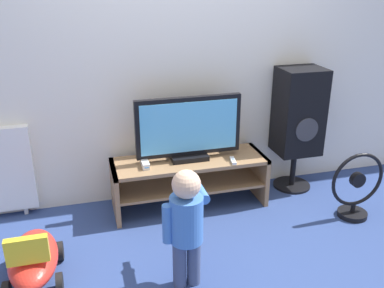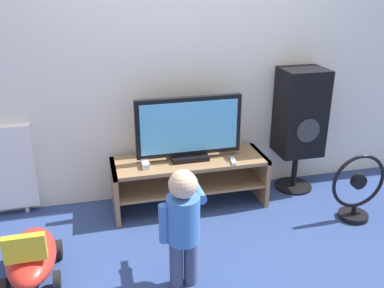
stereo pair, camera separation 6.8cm
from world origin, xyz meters
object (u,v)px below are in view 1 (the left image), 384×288
child (186,219)px  game_console (145,163)px  speaker_tower (298,114)px  floor_fan (356,189)px  ride_on_toy (33,259)px  remote_primary (233,161)px  television (189,129)px

child → game_console: bearing=96.3°
speaker_tower → game_console: bearing=-175.5°
game_console → child: child is taller
floor_fan → ride_on_toy: (-2.44, -0.14, -0.09)m
remote_primary → child: bearing=-126.6°
game_console → floor_fan: 1.70m
television → ride_on_toy: television is taller
speaker_tower → floor_fan: bearing=-69.4°
speaker_tower → television: bearing=-176.6°
television → floor_fan: television is taller
television → child: bearing=-105.6°
remote_primary → speaker_tower: (0.68, 0.22, 0.27)m
television → ride_on_toy: (-1.21, -0.68, -0.52)m
game_console → remote_primary: (0.70, -0.11, -0.01)m
television → ride_on_toy: bearing=-150.4°
remote_primary → ride_on_toy: size_ratio=0.22×
television → ride_on_toy: 1.48m
speaker_tower → ride_on_toy: size_ratio=1.79×
game_console → ride_on_toy: game_console is taller
remote_primary → speaker_tower: 0.76m
game_console → ride_on_toy: bearing=-142.6°
television → speaker_tower: (1.01, 0.06, 0.03)m
child → floor_fan: size_ratio=1.43×
television → remote_primary: (0.33, -0.16, -0.25)m
floor_fan → speaker_tower: bearing=110.6°
child → floor_fan: bearing=15.7°
television → game_console: (-0.37, -0.05, -0.23)m
remote_primary → floor_fan: 1.00m
remote_primary → ride_on_toy: remote_primary is taller
game_console → remote_primary: size_ratio=1.33×
game_console → television: bearing=7.4°
television → game_console: size_ratio=4.84×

